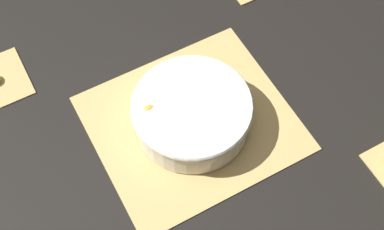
% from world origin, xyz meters
% --- Properties ---
extents(ground_plane, '(6.00, 6.00, 0.00)m').
position_xyz_m(ground_plane, '(0.00, 0.00, 0.00)').
color(ground_plane, black).
extents(bamboo_mat_center, '(0.40, 0.36, 0.01)m').
position_xyz_m(bamboo_mat_center, '(-0.00, 0.00, 0.00)').
color(bamboo_mat_center, tan).
rests_on(bamboo_mat_center, ground_plane).
extents(fruit_salad_bowl, '(0.25, 0.25, 0.07)m').
position_xyz_m(fruit_salad_bowl, '(0.00, -0.00, 0.05)').
color(fruit_salad_bowl, silver).
rests_on(fruit_salad_bowl, bamboo_mat_center).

